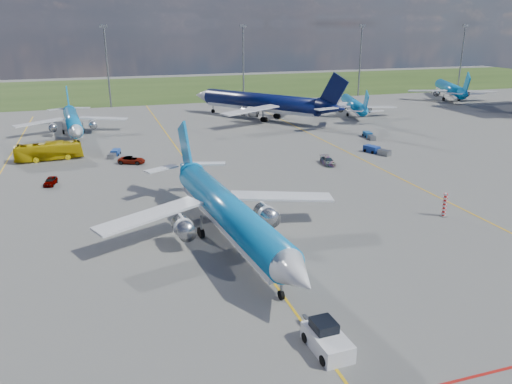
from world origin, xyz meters
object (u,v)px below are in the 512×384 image
object	(u,v)px
service_car_b	(132,160)
baggage_tug_c	(114,154)
bg_jet_ene	(449,99)
bg_jet_nnw	(74,135)
apron_bus	(49,151)
bg_jet_ne	(353,115)
bg_jet_n	(260,119)
baggage_tug_w	(376,150)
warning_post	(445,205)
main_airliner	(229,242)
service_car_c	(328,161)
pushback_tug	(327,339)
baggage_tug_e	(369,135)
service_car_a	(50,181)

from	to	relation	value
service_car_b	baggage_tug_c	world-z (taller)	service_car_b
bg_jet_ene	baggage_tug_c	size ratio (longest dim) A/B	8.07
bg_jet_nnw	apron_bus	world-z (taller)	bg_jet_nnw
bg_jet_ne	bg_jet_n	bearing A→B (deg)	11.94
bg_jet_n	baggage_tug_w	distance (m)	41.25
warning_post	main_airliner	bearing A→B (deg)	178.79
service_car_c	bg_jet_nnw	bearing A→B (deg)	144.45
bg_jet_ene	pushback_tug	bearing A→B (deg)	72.27
pushback_tug	baggage_tug_c	size ratio (longest dim) A/B	1.34
bg_jet_ne	baggage_tug_e	distance (m)	28.03
apron_bus	service_car_c	size ratio (longest dim) A/B	2.60
warning_post	bg_jet_ne	xyz separation A→B (m)	(24.43, 69.00, -1.50)
service_car_a	service_car_c	world-z (taller)	service_car_c
bg_jet_ene	baggage_tug_w	world-z (taller)	bg_jet_ene
bg_jet_n	apron_bus	world-z (taller)	bg_jet_n
bg_jet_ne	main_airliner	size ratio (longest dim) A/B	0.77
service_car_c	warning_post	bearing A→B (deg)	-75.95
service_car_a	baggage_tug_c	world-z (taller)	service_car_a
warning_post	bg_jet_nnw	size ratio (longest dim) A/B	0.09
pushback_tug	baggage_tug_c	world-z (taller)	pushback_tug
main_airliner	baggage_tug_w	size ratio (longest dim) A/B	7.03
bg_jet_nnw	service_car_a	xyz separation A→B (m)	(-2.47, -36.29, 0.61)
warning_post	bg_jet_nnw	world-z (taller)	bg_jet_nnw
pushback_tug	service_car_c	distance (m)	51.63
service_car_b	warning_post	bearing A→B (deg)	-113.12
warning_post	baggage_tug_w	distance (m)	32.00
baggage_tug_c	service_car_b	bearing A→B (deg)	-49.27
baggage_tug_c	baggage_tug_e	distance (m)	52.00
pushback_tug	apron_bus	size ratio (longest dim) A/B	0.54
pushback_tug	bg_jet_n	bearing A→B (deg)	71.92
bg_jet_ne	apron_bus	distance (m)	77.44
main_airliner	service_car_a	bearing A→B (deg)	120.27
baggage_tug_c	warning_post	bearing A→B (deg)	-31.11
warning_post	service_car_a	bearing A→B (deg)	149.02
bg_jet_ene	service_car_c	xyz separation A→B (m)	(-70.46, -58.56, 0.64)
bg_jet_ene	bg_jet_ne	bearing A→B (deg)	44.28
bg_jet_nnw	baggage_tug_c	bearing A→B (deg)	-75.34
service_car_c	baggage_tug_e	distance (m)	23.99
service_car_c	pushback_tug	bearing A→B (deg)	-108.72
pushback_tug	apron_bus	bearing A→B (deg)	107.11
bg_jet_n	pushback_tug	bearing A→B (deg)	37.99
main_airliner	baggage_tug_c	xyz separation A→B (m)	(-10.23, 42.94, 0.47)
service_car_a	bg_jet_n	bearing A→B (deg)	53.93
warning_post	bg_jet_ene	bearing A→B (deg)	51.69
bg_jet_ne	pushback_tug	xyz separation A→B (m)	(-50.10, -89.07, 0.84)
warning_post	service_car_a	xyz separation A→B (m)	(-47.75, 28.67, -0.89)
pushback_tug	baggage_tug_c	xyz separation A→B (m)	(-12.18, 63.59, -0.37)
baggage_tug_e	bg_jet_ne	bearing A→B (deg)	79.29
warning_post	bg_jet_ne	size ratio (longest dim) A/B	0.10
bg_jet_ene	apron_bus	size ratio (longest dim) A/B	3.27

